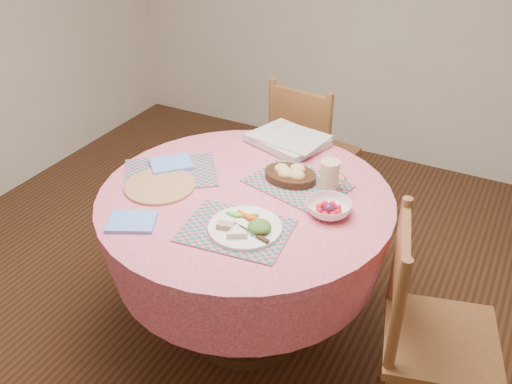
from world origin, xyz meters
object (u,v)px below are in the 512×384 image
at_px(dining_table, 246,233).
at_px(chair_back, 309,151).
at_px(chair_right, 428,330).
at_px(dinner_plate, 246,227).
at_px(fruit_bowl, 329,208).
at_px(latte_mug, 330,175).
at_px(wicker_trivet, 160,186).
at_px(bread_bowl, 290,174).

distance_m(dining_table, chair_back, 0.96).
bearing_deg(chair_right, dinner_plate, 82.61).
height_order(chair_right, fruit_bowl, chair_right).
height_order(dinner_plate, latte_mug, latte_mug).
distance_m(wicker_trivet, latte_mug, 0.72).
relative_size(chair_back, fruit_bowl, 5.00).
relative_size(bread_bowl, latte_mug, 1.80).
distance_m(bread_bowl, latte_mug, 0.18).
xyz_separation_m(latte_mug, fruit_bowl, (0.07, -0.17, -0.04)).
height_order(chair_back, fruit_bowl, chair_back).
bearing_deg(dinner_plate, wicker_trivet, 166.85).
distance_m(dining_table, chair_right, 0.84).
height_order(chair_right, bread_bowl, chair_right).
bearing_deg(dining_table, fruit_bowl, 4.67).
bearing_deg(chair_right, dining_table, 66.07).
bearing_deg(dinner_plate, bread_bowl, 91.19).
distance_m(dining_table, dinner_plate, 0.34).
xyz_separation_m(dining_table, bread_bowl, (0.12, 0.19, 0.23)).
distance_m(chair_right, wicker_trivet, 1.21).
xyz_separation_m(chair_right, chair_back, (-0.94, 1.09, -0.01)).
bearing_deg(latte_mug, fruit_bowl, -69.32).
distance_m(wicker_trivet, dinner_plate, 0.49).
xyz_separation_m(wicker_trivet, fruit_bowl, (0.71, 0.14, 0.02)).
bearing_deg(chair_right, chair_back, 25.95).
height_order(chair_right, wicker_trivet, chair_right).
distance_m(chair_right, chair_back, 1.44).
relative_size(dinner_plate, bread_bowl, 1.22).
bearing_deg(dining_table, chair_right, -9.25).
height_order(dining_table, wicker_trivet, wicker_trivet).
distance_m(chair_back, dinner_plate, 1.24).
height_order(chair_right, dinner_plate, chair_right).
height_order(chair_back, wicker_trivet, chair_back).
bearing_deg(chair_right, bread_bowl, 50.73).
relative_size(latte_mug, fruit_bowl, 0.70).
height_order(dining_table, chair_right, chair_right).
xyz_separation_m(chair_back, wicker_trivet, (-0.25, -1.07, 0.28)).
relative_size(dining_table, latte_mug, 9.68).
distance_m(chair_right, latte_mug, 0.72).
bearing_deg(latte_mug, bread_bowl, -176.59).
xyz_separation_m(dinner_plate, fruit_bowl, (0.23, 0.25, 0.01)).
bearing_deg(bread_bowl, chair_right, -24.59).
relative_size(wicker_trivet, bread_bowl, 1.30).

